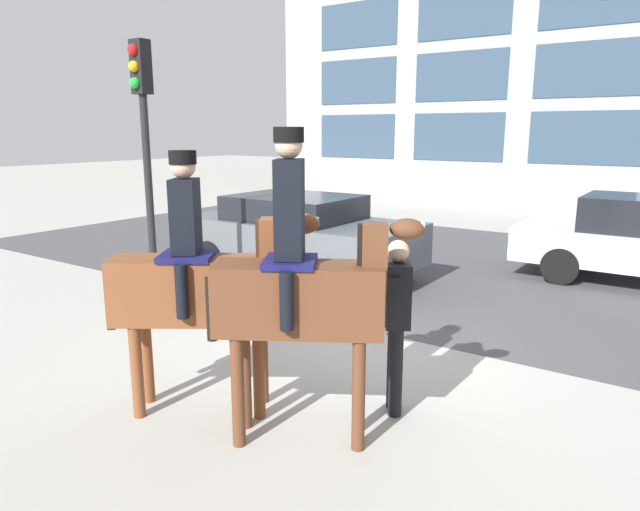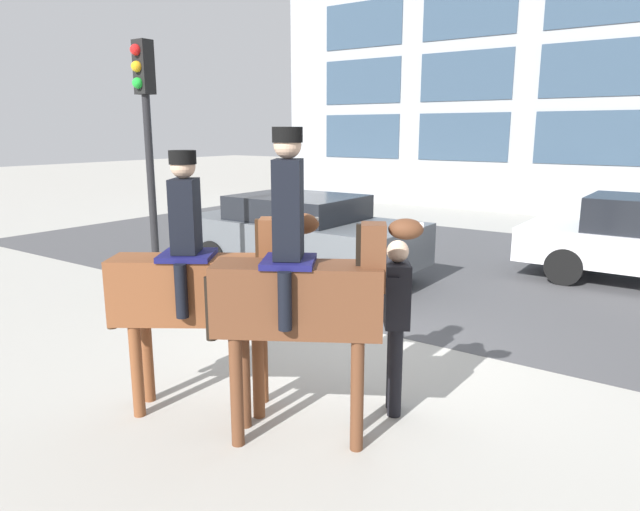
{
  "view_description": "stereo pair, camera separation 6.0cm",
  "coord_description": "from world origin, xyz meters",
  "px_view_note": "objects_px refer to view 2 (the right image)",
  "views": [
    {
      "loc": [
        3.29,
        -5.82,
        2.62
      ],
      "look_at": [
        0.23,
        -1.35,
        1.43
      ],
      "focal_mm": 32.0,
      "sensor_mm": 36.0,
      "label": 1
    },
    {
      "loc": [
        3.34,
        -5.79,
        2.62
      ],
      "look_at": [
        0.23,
        -1.35,
        1.43
      ],
      "focal_mm": 32.0,
      "sensor_mm": 36.0,
      "label": 2
    }
  ],
  "objects_px": {
    "mounted_horse_lead": "(201,282)",
    "traffic_light": "(147,133)",
    "pedestrian_bystander": "(394,313)",
    "street_car_near_lane": "(302,234)",
    "mounted_horse_companion": "(301,289)"
  },
  "relations": [
    {
      "from": "mounted_horse_lead",
      "to": "traffic_light",
      "type": "bearing_deg",
      "value": 114.25
    },
    {
      "from": "mounted_horse_lead",
      "to": "pedestrian_bystander",
      "type": "xyz_separation_m",
      "value": [
        1.49,
        0.96,
        -0.28
      ]
    },
    {
      "from": "mounted_horse_lead",
      "to": "pedestrian_bystander",
      "type": "relative_size",
      "value": 1.48
    },
    {
      "from": "pedestrian_bystander",
      "to": "traffic_light",
      "type": "xyz_separation_m",
      "value": [
        -4.38,
        0.83,
        1.6
      ]
    },
    {
      "from": "street_car_near_lane",
      "to": "traffic_light",
      "type": "height_order",
      "value": "traffic_light"
    },
    {
      "from": "pedestrian_bystander",
      "to": "traffic_light",
      "type": "distance_m",
      "value": 4.74
    },
    {
      "from": "pedestrian_bystander",
      "to": "street_car_near_lane",
      "type": "bearing_deg",
      "value": -76.97
    },
    {
      "from": "traffic_light",
      "to": "mounted_horse_lead",
      "type": "bearing_deg",
      "value": -31.79
    },
    {
      "from": "mounted_horse_companion",
      "to": "street_car_near_lane",
      "type": "xyz_separation_m",
      "value": [
        -3.37,
        4.51,
        -0.56
      ]
    },
    {
      "from": "pedestrian_bystander",
      "to": "traffic_light",
      "type": "bearing_deg",
      "value": -43.86
    },
    {
      "from": "street_car_near_lane",
      "to": "mounted_horse_companion",
      "type": "bearing_deg",
      "value": -53.18
    },
    {
      "from": "mounted_horse_companion",
      "to": "street_car_near_lane",
      "type": "bearing_deg",
      "value": 96.09
    },
    {
      "from": "mounted_horse_lead",
      "to": "mounted_horse_companion",
      "type": "distance_m",
      "value": 1.08
    },
    {
      "from": "pedestrian_bystander",
      "to": "street_car_near_lane",
      "type": "distance_m",
      "value": 5.26
    },
    {
      "from": "mounted_horse_companion",
      "to": "traffic_light",
      "type": "distance_m",
      "value": 4.48
    }
  ]
}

